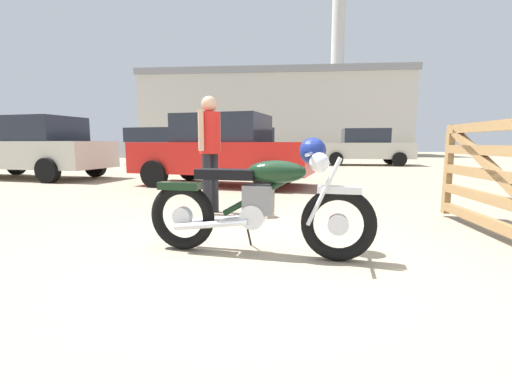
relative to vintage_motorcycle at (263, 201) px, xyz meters
name	(u,v)px	position (x,y,z in m)	size (l,w,h in m)	color
ground_plane	(282,254)	(0.17, 0.04, -0.49)	(80.00, 80.00, 0.00)	gray
vintage_motorcycle	(263,201)	(0.00, 0.00, 0.00)	(2.08, 0.73, 1.07)	black
bystander	(210,142)	(-0.94, 1.81, 0.53)	(0.30, 0.43, 1.66)	black
blue_hatchback_right	(223,150)	(-1.47, 5.16, 0.34)	(4.44, 2.49, 1.67)	black
pale_sedan_back	(25,146)	(-7.50, 6.19, 0.45)	(4.89, 2.43, 1.74)	black
silver_sedan_mid	(365,147)	(3.35, 13.79, 0.34)	(4.23, 1.98, 1.67)	black
dark_sedan_left	(254,145)	(-1.99, 15.17, 0.43)	(4.01, 2.05, 1.78)	black
red_hatchback_near	(168,145)	(-5.94, 13.35, 0.45)	(4.92, 2.52, 1.74)	black
industrial_building	(275,115)	(-1.82, 28.29, 2.94)	(21.72, 9.40, 13.20)	beige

